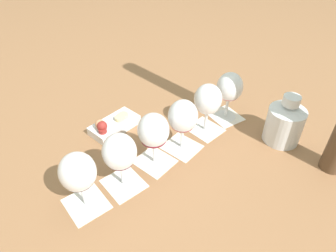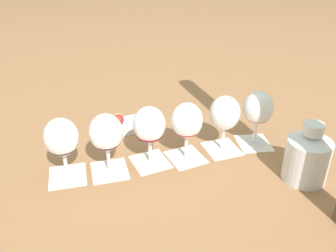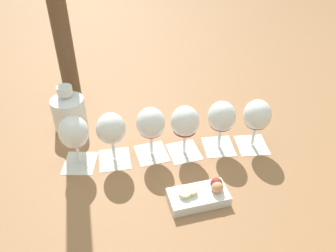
{
  "view_description": "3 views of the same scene",
  "coord_description": "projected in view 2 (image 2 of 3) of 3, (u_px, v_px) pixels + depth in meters",
  "views": [
    {
      "loc": [
        -0.05,
        0.64,
        0.63
      ],
      "look_at": [
        0.0,
        -0.0,
        0.11
      ],
      "focal_mm": 32.0,
      "sensor_mm": 36.0,
      "label": 1
    },
    {
      "loc": [
        -0.41,
        0.72,
        0.56
      ],
      "look_at": [
        0.0,
        -0.0,
        0.11
      ],
      "focal_mm": 38.0,
      "sensor_mm": 36.0,
      "label": 2
    },
    {
      "loc": [
        0.52,
        -0.67,
        0.74
      ],
      "look_at": [
        0.0,
        -0.0,
        0.11
      ],
      "focal_mm": 38.0,
      "sensor_mm": 36.0,
      "label": 3
    }
  ],
  "objects": [
    {
      "name": "ground_plane",
      "position": [
        168.0,
        159.0,
        1.0
      ],
      "size": [
        8.0,
        8.0,
        0.0
      ],
      "primitive_type": "plane",
      "color": "#936642"
    },
    {
      "name": "tasting_card_0",
      "position": [
        254.0,
        143.0,
        1.07
      ],
      "size": [
        0.14,
        0.14,
        0.0
      ],
      "color": "silver",
      "rests_on": "ground_plane"
    },
    {
      "name": "tasting_card_1",
      "position": [
        222.0,
        149.0,
        1.05
      ],
      "size": [
        0.14,
        0.14,
        0.0
      ],
      "color": "silver",
      "rests_on": "ground_plane"
    },
    {
      "name": "tasting_card_2",
      "position": [
        186.0,
        157.0,
        1.01
      ],
      "size": [
        0.14,
        0.14,
        0.0
      ],
      "color": "silver",
      "rests_on": "ground_plane"
    },
    {
      "name": "tasting_card_3",
      "position": [
        150.0,
        162.0,
        0.99
      ],
      "size": [
        0.14,
        0.14,
        0.0
      ],
      "color": "silver",
      "rests_on": "ground_plane"
    },
    {
      "name": "tasting_card_4",
      "position": [
        110.0,
        171.0,
        0.95
      ],
      "size": [
        0.14,
        0.14,
        0.0
      ],
      "color": "silver",
      "rests_on": "ground_plane"
    },
    {
      "name": "tasting_card_5",
      "position": [
        68.0,
        176.0,
        0.93
      ],
      "size": [
        0.14,
        0.14,
        0.0
      ],
      "color": "silver",
      "rests_on": "ground_plane"
    },
    {
      "name": "wine_glass_0",
      "position": [
        258.0,
        110.0,
        1.02
      ],
      "size": [
        0.09,
        0.09,
        0.17
      ],
      "color": "white",
      "rests_on": "tasting_card_0"
    },
    {
      "name": "wine_glass_1",
      "position": [
        225.0,
        115.0,
        0.99
      ],
      "size": [
        0.09,
        0.09,
        0.17
      ],
      "color": "white",
      "rests_on": "tasting_card_1"
    },
    {
      "name": "wine_glass_2",
      "position": [
        187.0,
        123.0,
        0.95
      ],
      "size": [
        0.09,
        0.09,
        0.17
      ],
      "color": "white",
      "rests_on": "tasting_card_2"
    },
    {
      "name": "wine_glass_3",
      "position": [
        149.0,
        127.0,
        0.93
      ],
      "size": [
        0.09,
        0.09,
        0.17
      ],
      "color": "white",
      "rests_on": "tasting_card_3"
    },
    {
      "name": "wine_glass_4",
      "position": [
        106.0,
        135.0,
        0.9
      ],
      "size": [
        0.09,
        0.09,
        0.17
      ],
      "color": "white",
      "rests_on": "tasting_card_4"
    },
    {
      "name": "wine_glass_5",
      "position": [
        62.0,
        140.0,
        0.88
      ],
      "size": [
        0.09,
        0.09,
        0.17
      ],
      "color": "white",
      "rests_on": "tasting_card_5"
    },
    {
      "name": "ceramic_vase",
      "position": [
        307.0,
        156.0,
        0.89
      ],
      "size": [
        0.11,
        0.11,
        0.16
      ],
      "color": "silver",
      "rests_on": "ground_plane"
    },
    {
      "name": "snack_dish",
      "position": [
        132.0,
        123.0,
        1.15
      ],
      "size": [
        0.16,
        0.18,
        0.06
      ],
      "color": "silver",
      "rests_on": "ground_plane"
    }
  ]
}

